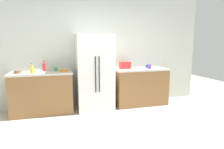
{
  "coord_description": "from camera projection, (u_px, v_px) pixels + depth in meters",
  "views": [
    {
      "loc": [
        -0.93,
        -2.58,
        1.51
      ],
      "look_at": [
        -0.07,
        0.5,
        0.99
      ],
      "focal_mm": 29.95,
      "sensor_mm": 36.0,
      "label": 1
    }
  ],
  "objects": [
    {
      "name": "cup_a",
      "position": [
        56.0,
        69.0,
        4.17
      ],
      "size": [
        0.08,
        0.08,
        0.09
      ],
      "primitive_type": "cylinder",
      "color": "green",
      "rests_on": "counter_left"
    },
    {
      "name": "bowl_c",
      "position": [
        18.0,
        72.0,
        3.87
      ],
      "size": [
        0.15,
        0.15,
        0.06
      ],
      "primitive_type": "cylinder",
      "color": "brown",
      "rests_on": "counter_left"
    },
    {
      "name": "counter_left",
      "position": [
        43.0,
        93.0,
        4.1
      ],
      "size": [
        1.3,
        0.61,
        0.92
      ],
      "color": "olive",
      "rests_on": "ground_plane"
    },
    {
      "name": "bottle_b",
      "position": [
        44.0,
        67.0,
        4.18
      ],
      "size": [
        0.07,
        0.07,
        0.24
      ],
      "color": "red",
      "rests_on": "counter_left"
    },
    {
      "name": "kitchen_back_panel",
      "position": [
        98.0,
        49.0,
        4.64
      ],
      "size": [
        5.49,
        0.1,
        2.77
      ],
      "primitive_type": "cube",
      "color": "silver",
      "rests_on": "ground_plane"
    },
    {
      "name": "ground_plane",
      "position": [
        125.0,
        141.0,
        2.94
      ],
      "size": [
        10.98,
        10.98,
        0.0
      ],
      "primitive_type": "plane",
      "color": "beige"
    },
    {
      "name": "cup_b",
      "position": [
        150.0,
        67.0,
        4.57
      ],
      "size": [
        0.08,
        0.08,
        0.11
      ],
      "primitive_type": "cylinder",
      "color": "purple",
      "rests_on": "counter_right"
    },
    {
      "name": "refrigerator",
      "position": [
        95.0,
        72.0,
        4.31
      ],
      "size": [
        0.82,
        0.65,
        1.74
      ],
      "color": "white",
      "rests_on": "ground_plane"
    },
    {
      "name": "bowl_a",
      "position": [
        64.0,
        71.0,
        4.08
      ],
      "size": [
        0.15,
        0.15,
        0.05
      ],
      "primitive_type": "cylinder",
      "color": "orange",
      "rests_on": "counter_left"
    },
    {
      "name": "bowl_b",
      "position": [
        36.0,
        71.0,
        4.0
      ],
      "size": [
        0.16,
        0.16,
        0.06
      ],
      "primitive_type": "cylinder",
      "color": "white",
      "rests_on": "counter_left"
    },
    {
      "name": "cup_c",
      "position": [
        148.0,
        66.0,
        4.78
      ],
      "size": [
        0.09,
        0.09,
        0.08
      ],
      "primitive_type": "cylinder",
      "color": "blue",
      "rests_on": "counter_right"
    },
    {
      "name": "bottle_a",
      "position": [
        32.0,
        70.0,
        3.84
      ],
      "size": [
        0.07,
        0.07,
        0.21
      ],
      "color": "yellow",
      "rests_on": "counter_left"
    },
    {
      "name": "toaster",
      "position": [
        125.0,
        65.0,
        4.59
      ],
      "size": [
        0.26,
        0.15,
        0.17
      ],
      "primitive_type": "cube",
      "color": "red",
      "rests_on": "counter_right"
    },
    {
      "name": "counter_right",
      "position": [
        140.0,
        86.0,
        4.72
      ],
      "size": [
        1.33,
        0.61,
        0.92
      ],
      "color": "olive",
      "rests_on": "ground_plane"
    }
  ]
}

